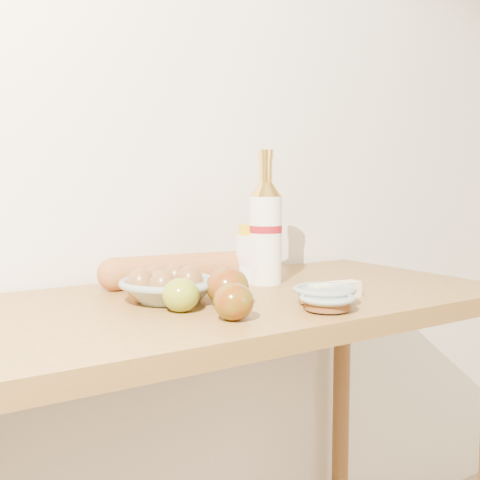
# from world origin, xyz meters

# --- Properties ---
(back_wall) EXTENTS (3.50, 0.02, 2.60)m
(back_wall) POSITION_xyz_m (0.00, 1.51, 1.30)
(back_wall) COLOR white
(back_wall) RESTS_ON ground
(table) EXTENTS (1.20, 0.60, 0.90)m
(table) POSITION_xyz_m (0.00, 1.18, 0.78)
(table) COLOR #A87836
(table) RESTS_ON ground
(bourbon_bottle) EXTENTS (0.09, 0.09, 0.31)m
(bourbon_bottle) POSITION_xyz_m (0.15, 1.26, 1.03)
(bourbon_bottle) COLOR white
(bourbon_bottle) RESTS_ON table
(cream_bottle) EXTENTS (0.07, 0.07, 0.14)m
(cream_bottle) POSITION_xyz_m (0.13, 1.30, 0.96)
(cream_bottle) COLOR white
(cream_bottle) RESTS_ON table
(egg_bowl) EXTENTS (0.25, 0.25, 0.07)m
(egg_bowl) POSITION_xyz_m (-0.14, 1.20, 0.93)
(egg_bowl) COLOR gray
(egg_bowl) RESTS_ON table
(baguette) EXTENTS (0.44, 0.13, 0.07)m
(baguette) POSITION_xyz_m (-0.00, 1.35, 0.94)
(baguette) COLOR #C9793D
(baguette) RESTS_ON table
(apple_yellowgreen) EXTENTS (0.09, 0.09, 0.06)m
(apple_yellowgreen) POSITION_xyz_m (-0.16, 1.10, 0.93)
(apple_yellowgreen) COLOR #A88F21
(apple_yellowgreen) RESTS_ON table
(apple_redgreen_front) EXTENTS (0.08, 0.08, 0.07)m
(apple_redgreen_front) POSITION_xyz_m (-0.12, 0.99, 0.93)
(apple_redgreen_front) COLOR maroon
(apple_redgreen_front) RESTS_ON table
(apple_redgreen_right) EXTENTS (0.10, 0.10, 0.08)m
(apple_redgreen_right) POSITION_xyz_m (-0.06, 1.10, 0.94)
(apple_redgreen_right) COLOR #92070C
(apple_redgreen_right) RESTS_ON table
(sugar_bowl) EXTENTS (0.10, 0.10, 0.03)m
(sugar_bowl) POSITION_xyz_m (0.07, 0.96, 0.92)
(sugar_bowl) COLOR gray
(sugar_bowl) RESTS_ON table
(syrup_bowl) EXTENTS (0.13, 0.13, 0.04)m
(syrup_bowl) POSITION_xyz_m (0.10, 1.01, 0.92)
(syrup_bowl) COLOR gray
(syrup_bowl) RESTS_ON table
(butter_stick) EXTENTS (0.12, 0.03, 0.03)m
(butter_stick) POSITION_xyz_m (0.16, 1.04, 0.92)
(butter_stick) COLOR beige
(butter_stick) RESTS_ON table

